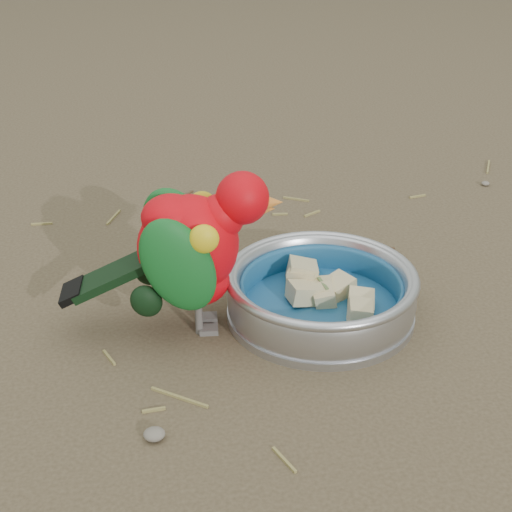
{
  "coord_description": "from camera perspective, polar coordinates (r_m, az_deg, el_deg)",
  "views": [
    {
      "loc": [
        -0.24,
        -0.83,
        0.52
      ],
      "look_at": [
        -0.11,
        -0.01,
        0.08
      ],
      "focal_mm": 55.0,
      "sensor_mm": 36.0,
      "label": 1
    }
  ],
  "objects": [
    {
      "name": "ground",
      "position": [
        1.01,
        6.15,
        -3.19
      ],
      "size": [
        60.0,
        60.0,
        0.0
      ],
      "primitive_type": "plane",
      "color": "brown"
    },
    {
      "name": "fruit_wedges",
      "position": [
        0.96,
        4.75,
        -2.81
      ],
      "size": [
        0.14,
        0.14,
        0.03
      ],
      "primitive_type": null,
      "color": "#C9B784",
      "rests_on": "food_bowl"
    },
    {
      "name": "food_bowl",
      "position": [
        0.97,
        4.7,
        -3.97
      ],
      "size": [
        0.23,
        0.23,
        0.02
      ],
      "primitive_type": "cylinder",
      "color": "#B2B2BA",
      "rests_on": "ground"
    },
    {
      "name": "ground_debris",
      "position": [
        1.07,
        7.59,
        -1.04
      ],
      "size": [
        0.9,
        0.8,
        0.01
      ],
      "primitive_type": null,
      "color": "olive",
      "rests_on": "ground"
    },
    {
      "name": "lory_parrot",
      "position": [
        0.91,
        -4.64,
        -0.1
      ],
      "size": [
        0.24,
        0.13,
        0.19
      ],
      "primitive_type": null,
      "rotation": [
        0.0,
        0.0,
        -1.64
      ],
      "color": "red",
      "rests_on": "ground"
    },
    {
      "name": "bowl_wall",
      "position": [
        0.95,
        4.77,
        -2.45
      ],
      "size": [
        0.23,
        0.23,
        0.04
      ],
      "primitive_type": null,
      "color": "#B2B2BA",
      "rests_on": "food_bowl"
    }
  ]
}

